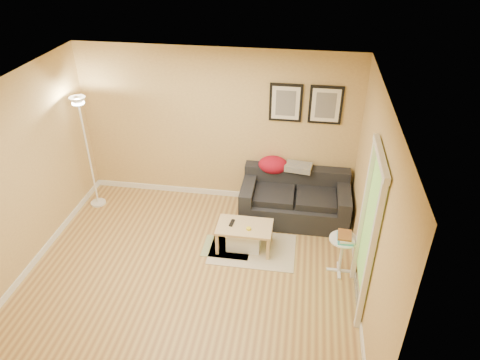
{
  "coord_description": "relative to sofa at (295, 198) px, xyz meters",
  "views": [
    {
      "loc": [
        1.36,
        -4.38,
        4.29
      ],
      "look_at": [
        0.55,
        0.85,
        1.05
      ],
      "focal_mm": 32.97,
      "sensor_mm": 36.0,
      "label": 1
    }
  ],
  "objects": [
    {
      "name": "framed_print_right",
      "position": [
        0.35,
        0.45,
        1.43
      ],
      "size": [
        0.5,
        0.04,
        0.6
      ],
      "primitive_type": null,
      "color": "black",
      "rests_on": "wall_back"
    },
    {
      "name": "baseboard_back",
      "position": [
        -1.33,
        0.46,
        -0.33
      ],
      "size": [
        4.5,
        0.02,
        0.1
      ],
      "primitive_type": "cube",
      "color": "white",
      "rests_on": "ground"
    },
    {
      "name": "ceiling",
      "position": [
        -1.33,
        -1.53,
        2.23
      ],
      "size": [
        4.5,
        4.5,
        0.0
      ],
      "primitive_type": "plane",
      "rotation": [
        3.14,
        0.0,
        0.0
      ],
      "color": "white",
      "rests_on": "wall_back"
    },
    {
      "name": "framed_print_left",
      "position": [
        -0.25,
        0.45,
        1.43
      ],
      "size": [
        0.5,
        0.04,
        0.6
      ],
      "primitive_type": null,
      "color": "black",
      "rests_on": "wall_back"
    },
    {
      "name": "remote_control",
      "position": [
        -0.88,
        -0.85,
        0.04
      ],
      "size": [
        0.07,
        0.16,
        0.02
      ],
      "primitive_type": "cube",
      "rotation": [
        0.0,
        0.0,
        -0.11
      ],
      "color": "black",
      "rests_on": "coffee_table"
    },
    {
      "name": "floor",
      "position": [
        -1.33,
        -1.53,
        -0.38
      ],
      "size": [
        4.5,
        4.5,
        0.0
      ],
      "primitive_type": "plane",
      "color": "tan",
      "rests_on": "ground"
    },
    {
      "name": "sofa",
      "position": [
        0.0,
        0.0,
        0.0
      ],
      "size": [
        1.7,
        0.9,
        0.75
      ],
      "primitive_type": null,
      "color": "black",
      "rests_on": "ground"
    },
    {
      "name": "book_stack",
      "position": [
        0.7,
        -1.19,
        0.25
      ],
      "size": [
        0.25,
        0.3,
        0.08
      ],
      "primitive_type": null,
      "rotation": [
        0.0,
        0.0,
        0.19
      ],
      "color": "#3AA9AE",
      "rests_on": "side_table"
    },
    {
      "name": "doorway",
      "position": [
        0.87,
        -1.68,
        0.65
      ],
      "size": [
        0.12,
        1.01,
        2.13
      ],
      "primitive_type": null,
      "color": "white",
      "rests_on": "ground"
    },
    {
      "name": "baseboard_right",
      "position": [
        0.91,
        -1.53,
        -0.33
      ],
      "size": [
        0.02,
        4.0,
        0.1
      ],
      "primitive_type": "cube",
      "color": "white",
      "rests_on": "ground"
    },
    {
      "name": "coffee_table",
      "position": [
        -0.69,
        -0.88,
        -0.17
      ],
      "size": [
        0.84,
        0.56,
        0.4
      ],
      "primitive_type": null,
      "rotation": [
        0.0,
        0.0,
        0.09
      ],
      "color": "tan",
      "rests_on": "ground"
    },
    {
      "name": "wall_front",
      "position": [
        -1.33,
        -3.53,
        0.92
      ],
      "size": [
        4.5,
        0.0,
        4.5
      ],
      "primitive_type": "plane",
      "rotation": [
        -1.57,
        0.0,
        0.0
      ],
      "color": "#D6B46D",
      "rests_on": "ground"
    },
    {
      "name": "wall_right",
      "position": [
        0.92,
        -1.53,
        0.92
      ],
      "size": [
        0.0,
        4.0,
        4.0
      ],
      "primitive_type": "plane",
      "rotation": [
        1.57,
        0.0,
        -1.57
      ],
      "color": "#D6B46D",
      "rests_on": "ground"
    },
    {
      "name": "baseboard_left",
      "position": [
        -3.57,
        -1.53,
        -0.33
      ],
      "size": [
        0.02,
        4.0,
        0.1
      ],
      "primitive_type": "cube",
      "color": "white",
      "rests_on": "ground"
    },
    {
      "name": "plaid_throw",
      "position": [
        0.02,
        0.29,
        0.41
      ],
      "size": [
        0.45,
        0.32,
        0.1
      ],
      "primitive_type": null,
      "rotation": [
        0.0,
        0.0,
        -0.14
      ],
      "color": "tan",
      "rests_on": "sofa"
    },
    {
      "name": "storage_bin",
      "position": [
        -0.69,
        -0.86,
        -0.22
      ],
      "size": [
        0.51,
        0.37,
        0.31
      ],
      "primitive_type": null,
      "color": "white",
      "rests_on": "ground"
    },
    {
      "name": "wall_back",
      "position": [
        -1.33,
        0.47,
        0.92
      ],
      "size": [
        4.5,
        0.0,
        4.5
      ],
      "primitive_type": "plane",
      "rotation": [
        1.57,
        0.0,
        0.0
      ],
      "color": "#D6B46D",
      "rests_on": "ground"
    },
    {
      "name": "red_throw",
      "position": [
        -0.39,
        0.32,
        0.4
      ],
      "size": [
        0.48,
        0.36,
        0.28
      ],
      "primitive_type": null,
      "color": "#AD1033",
      "rests_on": "sofa"
    },
    {
      "name": "floor_lamp",
      "position": [
        -3.33,
        -0.12,
        0.54
      ],
      "size": [
        0.25,
        0.25,
        1.93
      ],
      "primitive_type": null,
      "color": "white",
      "rests_on": "ground"
    },
    {
      "name": "area_rug",
      "position": [
        -0.56,
        -0.91,
        -0.37
      ],
      "size": [
        1.25,
        0.85,
        0.01
      ],
      "primitive_type": "cube",
      "color": "beige",
      "rests_on": "ground"
    },
    {
      "name": "tape_roll",
      "position": [
        -0.62,
        -0.95,
        0.04
      ],
      "size": [
        0.07,
        0.07,
        0.03
      ],
      "primitive_type": "cylinder",
      "color": "yellow",
      "rests_on": "coffee_table"
    },
    {
      "name": "wall_left",
      "position": [
        -3.58,
        -1.53,
        0.92
      ],
      "size": [
        0.0,
        4.0,
        4.0
      ],
      "primitive_type": "plane",
      "rotation": [
        1.57,
        0.0,
        1.57
      ],
      "color": "#D6B46D",
      "rests_on": "ground"
    },
    {
      "name": "green_runner",
      "position": [
        -0.95,
        -0.93,
        -0.37
      ],
      "size": [
        0.7,
        0.5,
        0.01
      ],
      "primitive_type": "cube",
      "color": "#668C4C",
      "rests_on": "ground"
    },
    {
      "name": "side_table",
      "position": [
        0.69,
        -1.18,
        -0.09
      ],
      "size": [
        0.38,
        0.38,
        0.58
      ],
      "primitive_type": null,
      "color": "white",
      "rests_on": "ground"
    }
  ]
}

